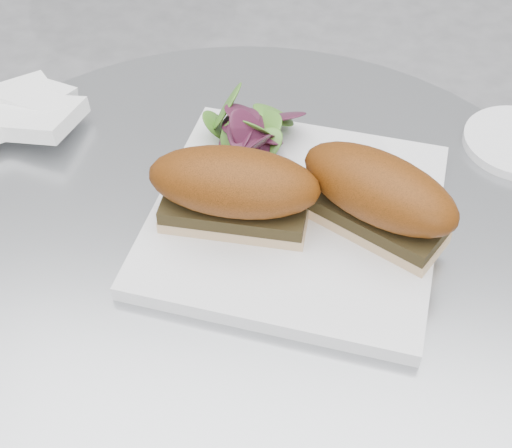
{
  "coord_description": "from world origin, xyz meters",
  "views": [
    {
      "loc": [
        0.07,
        -0.44,
        1.23
      ],
      "look_at": [
        0.01,
        -0.0,
        0.77
      ],
      "focal_mm": 50.0,
      "sensor_mm": 36.0,
      "label": 1
    }
  ],
  "objects": [
    {
      "name": "table",
      "position": [
        0.0,
        0.0,
        0.49
      ],
      "size": [
        0.7,
        0.7,
        0.73
      ],
      "color": "#A7AAAE",
      "rests_on": "ground"
    },
    {
      "name": "plate",
      "position": [
        0.05,
        0.04,
        0.74
      ],
      "size": [
        0.31,
        0.31,
        0.02
      ],
      "primitive_type": "cube",
      "rotation": [
        0.0,
        0.0,
        -0.15
      ],
      "color": "silver",
      "rests_on": "table"
    },
    {
      "name": "sandwich_left",
      "position": [
        -0.01,
        0.02,
        0.79
      ],
      "size": [
        0.16,
        0.08,
        0.08
      ],
      "rotation": [
        0.0,
        0.0,
        -0.06
      ],
      "color": "tan",
      "rests_on": "plate"
    },
    {
      "name": "sandwich_right",
      "position": [
        0.12,
        0.03,
        0.79
      ],
      "size": [
        0.17,
        0.14,
        0.08
      ],
      "rotation": [
        0.0,
        0.0,
        -0.54
      ],
      "color": "tan",
      "rests_on": "plate"
    },
    {
      "name": "salad",
      "position": [
        -0.0,
        0.12,
        0.77
      ],
      "size": [
        0.13,
        0.13,
        0.05
      ],
      "primitive_type": null,
      "color": "#52842B",
      "rests_on": "plate"
    },
    {
      "name": "napkin",
      "position": [
        -0.26,
        0.16,
        0.74
      ],
      "size": [
        0.17,
        0.17,
        0.02
      ],
      "primitive_type": null,
      "rotation": [
        0.0,
        0.0,
        0.35
      ],
      "color": "white",
      "rests_on": "table"
    }
  ]
}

